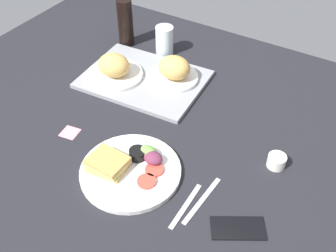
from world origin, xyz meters
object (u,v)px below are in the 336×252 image
(bread_plate_far, at_px, (174,71))
(knife, at_px, (202,200))
(drinking_glass, at_px, (164,40))
(fork, at_px, (186,206))
(serving_tray, at_px, (144,79))
(sticky_note, at_px, (70,132))
(plate_with_salad, at_px, (129,168))
(cell_phone, at_px, (238,228))
(espresso_cup, at_px, (276,161))
(soda_bottle, at_px, (125,23))
(bread_plate_near, at_px, (114,69))

(bread_plate_far, relative_size, knife, 1.01)
(drinking_glass, distance_m, fork, 0.79)
(serving_tray, xyz_separation_m, fork, (0.42, -0.43, -0.01))
(bread_plate_far, height_order, sticky_note, bread_plate_far)
(drinking_glass, relative_size, fork, 0.70)
(bread_plate_far, relative_size, plate_with_salad, 0.63)
(drinking_glass, height_order, cell_phone, drinking_glass)
(fork, bearing_deg, espresso_cup, -31.38)
(knife, bearing_deg, plate_with_salad, 97.71)
(drinking_glass, bearing_deg, sticky_note, -91.50)
(knife, distance_m, sticky_note, 0.50)
(fork, bearing_deg, soda_bottle, 45.12)
(knife, distance_m, cell_phone, 0.13)
(drinking_glass, bearing_deg, espresso_cup, -30.51)
(bread_plate_near, relative_size, knife, 1.13)
(bread_plate_far, relative_size, espresso_cup, 3.43)
(bread_plate_near, bearing_deg, espresso_cup, -8.44)
(serving_tray, height_order, soda_bottle, soda_bottle)
(espresso_cup, relative_size, cell_phone, 0.39)
(sticky_note, bearing_deg, drinking_glass, 88.50)
(soda_bottle, bearing_deg, drinking_glass, 7.25)
(drinking_glass, distance_m, sticky_note, 0.58)
(plate_with_salad, relative_size, fork, 1.78)
(plate_with_salad, bearing_deg, drinking_glass, 112.35)
(soda_bottle, relative_size, espresso_cup, 3.61)
(espresso_cup, distance_m, fork, 0.32)
(drinking_glass, relative_size, knife, 0.63)
(soda_bottle, distance_m, sticky_note, 0.59)
(cell_phone, bearing_deg, serving_tray, 113.41)
(fork, relative_size, sticky_note, 3.04)
(bread_plate_far, distance_m, drinking_glass, 0.22)
(plate_with_salad, relative_size, sticky_note, 5.41)
(drinking_glass, bearing_deg, bread_plate_far, -49.24)
(espresso_cup, bearing_deg, drinking_glass, 149.49)
(sticky_note, bearing_deg, plate_with_salad, -7.67)
(espresso_cup, distance_m, knife, 0.27)
(fork, bearing_deg, serving_tray, 43.90)
(plate_with_salad, xyz_separation_m, cell_phone, (0.36, -0.02, -0.01))
(knife, relative_size, sticky_note, 3.39)
(bread_plate_far, distance_m, fork, 0.57)
(espresso_cup, bearing_deg, plate_with_salad, -145.89)
(bread_plate_far, relative_size, cell_phone, 1.34)
(bread_plate_near, bearing_deg, cell_phone, -28.49)
(serving_tray, height_order, sticky_note, serving_tray)
(serving_tray, distance_m, cell_phone, 0.71)
(bread_plate_near, relative_size, bread_plate_far, 1.12)
(sticky_note, bearing_deg, serving_tray, 82.09)
(drinking_glass, distance_m, espresso_cup, 0.72)
(bread_plate_far, bearing_deg, drinking_glass, 130.76)
(serving_tray, distance_m, knife, 0.60)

